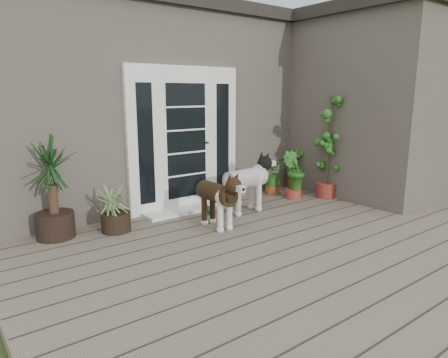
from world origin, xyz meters
TOP-DOWN VIEW (x-y plane):
  - deck at (0.00, 0.40)m, footprint 6.20×4.60m
  - house_main at (0.00, 4.65)m, footprint 7.40×4.00m
  - roof_main at (0.00, 4.65)m, footprint 7.60×4.20m
  - house_wing at (2.90, 1.50)m, footprint 1.60×2.40m
  - roof_wing at (2.90, 1.50)m, footprint 1.80×2.60m
  - door_unit at (-0.20, 2.60)m, footprint 1.90×0.14m
  - door_step at (-0.20, 2.40)m, footprint 1.60×0.40m
  - brindle_dog at (-0.40, 1.52)m, footprint 0.36×0.82m
  - white_dog at (0.35, 1.81)m, footprint 0.93×0.44m
  - spider_plant at (-1.53, 2.18)m, footprint 0.67×0.67m
  - yucca at (-2.22, 2.40)m, footprint 0.89×0.89m
  - herb_a at (1.46, 2.39)m, footprint 0.56×0.56m
  - herb_b at (1.53, 1.96)m, footprint 0.55×0.55m
  - herb_c at (2.06, 2.40)m, footprint 0.42×0.42m
  - sapling at (2.03, 1.67)m, footprint 0.64×0.64m
  - clog_left at (-0.10, 2.10)m, footprint 0.18×0.28m
  - clog_right at (0.27, 1.99)m, footprint 0.27×0.32m

SIDE VIEW (x-z plane):
  - deck at x=0.00m, z-range 0.00..0.12m
  - door_step at x=-0.20m, z-range 0.12..0.17m
  - clog_left at x=-0.10m, z-range 0.12..0.20m
  - clog_right at x=0.27m, z-range 0.12..0.21m
  - herb_a at x=1.46m, z-range 0.12..0.68m
  - herb_b at x=1.53m, z-range 0.12..0.71m
  - herb_c at x=2.06m, z-range 0.12..0.75m
  - spider_plant at x=-1.53m, z-range 0.12..0.79m
  - brindle_dog at x=-0.40m, z-range 0.12..0.80m
  - white_dog at x=0.35m, z-range 0.12..0.87m
  - yucca at x=-2.22m, z-range 0.12..1.38m
  - sapling at x=2.03m, z-range 0.12..1.90m
  - door_unit at x=-0.20m, z-range 0.12..2.27m
  - house_main at x=0.00m, z-range 0.00..3.10m
  - house_wing at x=2.90m, z-range 0.00..3.10m
  - roof_main at x=0.00m, z-range 3.10..3.30m
  - roof_wing at x=2.90m, z-range 3.10..3.30m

